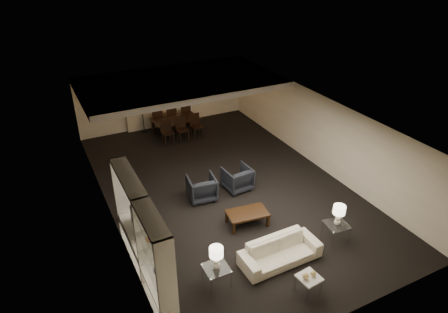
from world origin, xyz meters
TOP-DOWN VIEW (x-y plane):
  - floor at (0.00, 0.00)m, footprint 11.00×11.00m
  - ceiling at (0.00, 0.00)m, footprint 7.00×11.00m
  - wall_back at (0.00, 5.50)m, footprint 7.00×0.02m
  - wall_front at (0.00, -5.50)m, footprint 7.00×0.02m
  - wall_left at (-3.50, 0.00)m, footprint 0.02×11.00m
  - wall_right at (3.50, 0.00)m, footprint 0.02×11.00m
  - ceiling_soffit at (0.00, 3.50)m, footprint 7.00×4.00m
  - curtains at (-0.90, 5.42)m, footprint 1.50×0.12m
  - door at (0.70, 5.47)m, footprint 0.90×0.05m
  - painting at (2.10, 5.46)m, footprint 0.95×0.04m
  - media_unit at (-3.31, -2.60)m, footprint 0.38×3.40m
  - pendant_light at (0.30, 3.50)m, footprint 0.52×0.52m
  - sofa at (-0.27, -3.55)m, footprint 2.01×0.81m
  - coffee_table at (-0.27, -1.95)m, footprint 1.17×0.77m
  - armchair_left at (-0.87, -0.25)m, footprint 0.89×0.91m
  - armchair_right at (0.33, -0.25)m, footprint 0.85×0.87m
  - side_table_left at (-1.97, -3.55)m, footprint 0.55×0.55m
  - side_table_right at (1.43, -3.55)m, footprint 0.62×0.62m
  - table_lamp_left at (-1.97, -3.55)m, footprint 0.34×0.34m
  - table_lamp_right at (1.43, -3.55)m, footprint 0.33×0.33m
  - marble_table at (-0.27, -4.65)m, footprint 0.50×0.50m
  - gold_gourd_a at (-0.37, -4.65)m, footprint 0.15×0.15m
  - gold_gourd_b at (-0.17, -4.65)m, footprint 0.13×0.13m
  - television at (-3.28, -1.77)m, footprint 1.04×0.14m
  - vase_blue at (-3.31, -3.68)m, footprint 0.18×0.18m
  - vase_amber at (-3.31, -3.29)m, footprint 0.17×0.17m
  - floor_speaker at (-3.20, -0.29)m, footprint 0.14×0.14m
  - dining_table at (0.08, 4.38)m, footprint 1.89×1.16m
  - chair_nl at (-0.52, 3.73)m, footprint 0.44×0.44m
  - chair_nm at (0.08, 3.73)m, footprint 0.44×0.44m
  - chair_nr at (0.68, 3.73)m, footprint 0.47×0.47m
  - chair_fl at (-0.52, 5.03)m, footprint 0.46×0.46m
  - chair_fm at (0.08, 5.03)m, footprint 0.48×0.48m
  - chair_fr at (0.68, 5.03)m, footprint 0.44×0.44m
  - floor_lamp at (-1.03, 5.20)m, footprint 0.32×0.32m

SIDE VIEW (x-z plane):
  - floor at x=0.00m, z-range 0.00..0.00m
  - coffee_table at x=-0.27m, z-range 0.00..0.39m
  - marble_table at x=-0.27m, z-range 0.00..0.46m
  - side_table_left at x=-1.97m, z-range 0.00..0.51m
  - side_table_right at x=1.43m, z-range 0.00..0.51m
  - sofa at x=-0.27m, z-range 0.00..0.58m
  - dining_table at x=0.08m, z-range 0.00..0.63m
  - armchair_left at x=-0.87m, z-range 0.00..0.74m
  - armchair_right at x=0.33m, z-range 0.00..0.74m
  - chair_nl at x=-0.52m, z-range 0.00..0.94m
  - chair_nm at x=0.08m, z-range 0.00..0.94m
  - chair_nr at x=0.68m, z-range 0.00..0.94m
  - chair_fl at x=-0.52m, z-range 0.00..0.94m
  - chair_fm at x=0.08m, z-range 0.00..0.94m
  - chair_fr at x=0.68m, z-range 0.00..0.94m
  - gold_gourd_b at x=-0.17m, z-range 0.46..0.59m
  - floor_speaker at x=-3.20m, z-range 0.00..1.05m
  - gold_gourd_a at x=-0.37m, z-range 0.46..0.60m
  - table_lamp_left at x=-1.97m, z-range 0.51..1.08m
  - table_lamp_right at x=1.43m, z-range 0.51..1.08m
  - floor_lamp at x=-1.03m, z-range 0.00..1.73m
  - television at x=-3.28m, z-range 0.75..1.35m
  - door at x=0.70m, z-range 0.00..2.10m
  - vase_blue at x=-3.31m, z-range 1.06..1.25m
  - media_unit at x=-3.31m, z-range 0.00..2.35m
  - curtains at x=-0.90m, z-range 0.00..2.40m
  - wall_back at x=0.00m, z-range 0.00..2.50m
  - wall_front at x=0.00m, z-range 0.00..2.50m
  - wall_left at x=-3.50m, z-range 0.00..2.50m
  - wall_right at x=3.50m, z-range 0.00..2.50m
  - painting at x=2.10m, z-range 1.23..1.88m
  - vase_amber at x=-3.31m, z-range 1.56..1.73m
  - pendant_light at x=0.30m, z-range 1.80..2.04m
  - ceiling_soffit at x=0.00m, z-range 2.30..2.50m
  - ceiling at x=0.00m, z-range 2.49..2.51m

